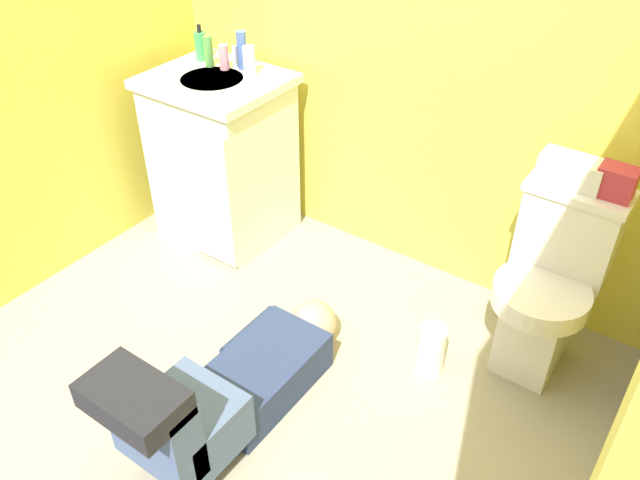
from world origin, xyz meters
The scene contains 14 objects.
ground_plane centered at (0.00, 0.00, -0.02)m, with size 2.89×3.18×0.04m, color gray.
wall_back centered at (0.00, 1.13, 1.20)m, with size 2.55×0.08×2.40m, color #DBC946.
toilet centered at (0.82, 0.81, 0.37)m, with size 0.36×0.46×0.75m.
vanity_cabinet centered at (-0.77, 0.77, 0.42)m, with size 0.60×0.53×0.82m.
faucet centered at (-0.78, 0.91, 0.87)m, with size 0.02×0.02×0.10m, color silver.
person_plumber centered at (0.05, -0.15, 0.18)m, with size 0.39×1.06×0.52m.
tissue_box centered at (0.78, 0.90, 0.80)m, with size 0.22×0.11×0.10m, color silver.
toiletry_bag centered at (0.93, 0.90, 0.81)m, with size 0.12×0.09×0.11m, color #B22D3F.
soap_dispenser centered at (-0.97, 0.89, 0.89)m, with size 0.06×0.06×0.17m.
bottle_green centered at (-0.88, 0.86, 0.89)m, with size 0.04×0.04×0.14m, color #519C46.
bottle_pink centered at (-0.80, 0.87, 0.88)m, with size 0.04×0.04×0.11m, color pink.
bottle_blue centered at (-0.74, 0.92, 0.91)m, with size 0.05×0.05×0.17m, color #435FB3.
bottle_white centered at (-0.66, 0.88, 0.88)m, with size 0.05×0.05×0.13m, color white.
paper_towel_roll centered at (0.52, 0.49, 0.11)m, with size 0.11×0.11×0.22m, color white.
Camera 1 is at (1.19, -1.20, 1.94)m, focal length 36.39 mm.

